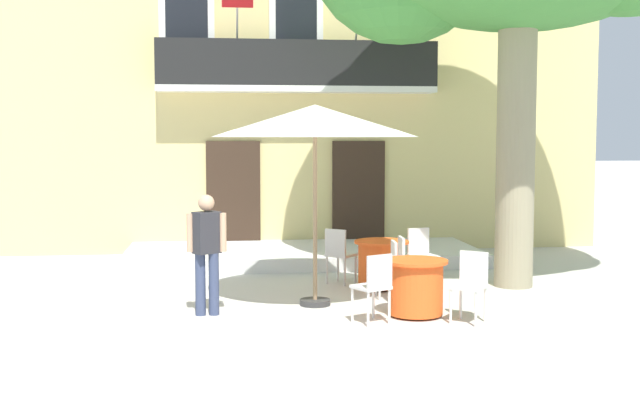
{
  "coord_description": "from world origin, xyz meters",
  "views": [
    {
      "loc": [
        -1.2,
        -11.57,
        2.43
      ],
      "look_at": [
        0.45,
        2.22,
        1.3
      ],
      "focal_mm": 45.18,
      "sensor_mm": 36.0,
      "label": 1
    }
  ],
  "objects": [
    {
      "name": "pedestrian_near_entrance",
      "position": [
        -1.44,
        -0.77,
        0.92
      ],
      "size": [
        0.53,
        0.37,
        1.63
      ],
      "color": "#384260",
      "rests_on": "ground"
    },
    {
      "name": "cafe_chair_middle_1",
      "position": [
        1.31,
        0.07,
        0.53
      ],
      "size": [
        0.42,
        0.42,
        0.91
      ],
      "color": "silver",
      "rests_on": "ground"
    },
    {
      "name": "cafe_table_near_tree",
      "position": [
        1.34,
        -1.15,
        0.39
      ],
      "size": [
        0.86,
        0.86,
        0.76
      ],
      "color": "#EA561E",
      "rests_on": "ground"
    },
    {
      "name": "entrance_step_platform",
      "position": [
        0.29,
        3.69,
        0.12
      ],
      "size": [
        6.69,
        2.63,
        0.25
      ],
      "primitive_type": "cube",
      "color": "silver",
      "rests_on": "ground"
    },
    {
      "name": "cafe_table_middle",
      "position": [
        1.26,
        0.82,
        0.39
      ],
      "size": [
        0.86,
        0.86,
        0.76
      ],
      "color": "#EA561E",
      "rests_on": "ground"
    },
    {
      "name": "cafe_chair_near_tree_2",
      "position": [
        1.31,
        -0.39,
        0.53
      ],
      "size": [
        0.42,
        0.42,
        0.91
      ],
      "color": "silver",
      "rests_on": "ground"
    },
    {
      "name": "building_facade",
      "position": [
        0.29,
        6.99,
        3.75
      ],
      "size": [
        13.0,
        5.09,
        7.5
      ],
      "color": "#DBC67F",
      "rests_on": "ground"
    },
    {
      "name": "cafe_chair_near_tree_0",
      "position": [
        0.7,
        -1.55,
        0.53
      ],
      "size": [
        0.54,
        0.54,
        0.91
      ],
      "color": "silver",
      "rests_on": "ground"
    },
    {
      "name": "ground_plane",
      "position": [
        0.0,
        0.0,
        0.0
      ],
      "size": [
        120.0,
        120.0,
        0.0
      ],
      "primitive_type": "plane",
      "color": "beige"
    },
    {
      "name": "cafe_umbrella",
      "position": [
        0.07,
        -0.31,
        2.61
      ],
      "size": [
        2.9,
        2.9,
        2.85
      ],
      "color": "#997A56",
      "rests_on": "ground"
    },
    {
      "name": "cafe_chair_middle_0",
      "position": [
        0.64,
        1.25,
        0.53
      ],
      "size": [
        0.56,
        0.56,
        0.91
      ],
      "color": "silver",
      "rests_on": "ground"
    },
    {
      "name": "cafe_chair_near_tree_1",
      "position": [
        1.97,
        -1.56,
        0.53
      ],
      "size": [
        0.56,
        0.56,
        0.91
      ],
      "color": "silver",
      "rests_on": "ground"
    },
    {
      "name": "cafe_chair_middle_2",
      "position": [
        1.97,
        1.08,
        0.53
      ],
      "size": [
        0.49,
        0.49,
        0.91
      ],
      "color": "silver",
      "rests_on": "ground"
    }
  ]
}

